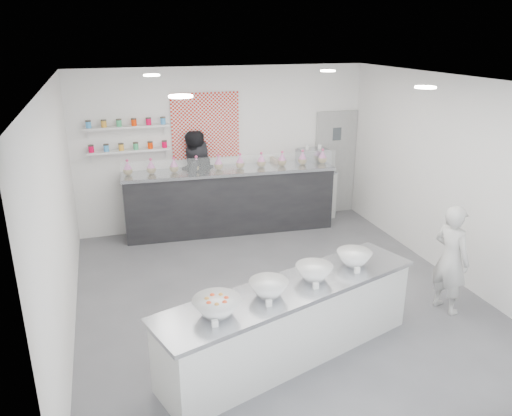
% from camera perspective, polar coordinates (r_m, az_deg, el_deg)
% --- Properties ---
extents(floor, '(6.00, 6.00, 0.00)m').
position_cam_1_polar(floor, '(7.29, 2.37, -9.88)').
color(floor, '#515156').
rests_on(floor, ground).
extents(ceiling, '(6.00, 6.00, 0.00)m').
position_cam_1_polar(ceiling, '(6.38, 2.76, 14.30)').
color(ceiling, white).
rests_on(ceiling, floor).
extents(back_wall, '(5.50, 0.00, 5.50)m').
position_cam_1_polar(back_wall, '(9.46, -3.64, 6.81)').
color(back_wall, white).
rests_on(back_wall, floor).
extents(left_wall, '(0.00, 6.00, 6.00)m').
position_cam_1_polar(left_wall, '(6.35, -21.51, -1.02)').
color(left_wall, white).
rests_on(left_wall, floor).
extents(right_wall, '(0.00, 6.00, 6.00)m').
position_cam_1_polar(right_wall, '(8.01, 21.42, 3.13)').
color(right_wall, white).
rests_on(right_wall, floor).
extents(back_door, '(0.88, 0.04, 2.10)m').
position_cam_1_polar(back_door, '(10.31, 9.00, 5.11)').
color(back_door, gray).
rests_on(back_door, floor).
extents(pattern_panel, '(1.25, 0.03, 1.20)m').
position_cam_1_polar(pattern_panel, '(9.27, -5.79, 9.33)').
color(pattern_panel, '#C11103').
rests_on(pattern_panel, back_wall).
extents(jar_shelf_lower, '(1.45, 0.22, 0.04)m').
position_cam_1_polar(jar_shelf_lower, '(9.10, -14.33, 6.37)').
color(jar_shelf_lower, silver).
rests_on(jar_shelf_lower, back_wall).
extents(jar_shelf_upper, '(1.45, 0.22, 0.04)m').
position_cam_1_polar(jar_shelf_upper, '(9.01, -14.55, 8.97)').
color(jar_shelf_upper, silver).
rests_on(jar_shelf_upper, back_wall).
extents(preserve_jars, '(1.45, 0.10, 0.56)m').
position_cam_1_polar(preserve_jars, '(9.02, -14.47, 8.07)').
color(preserve_jars, '#ED003B').
rests_on(preserve_jars, jar_shelf_lower).
extents(downlight_0, '(0.24, 0.24, 0.02)m').
position_cam_1_polar(downlight_0, '(5.06, -8.61, 12.51)').
color(downlight_0, white).
rests_on(downlight_0, ceiling).
extents(downlight_1, '(0.24, 0.24, 0.02)m').
position_cam_1_polar(downlight_1, '(6.15, 18.80, 12.93)').
color(downlight_1, white).
rests_on(downlight_1, ceiling).
extents(downlight_2, '(0.24, 0.24, 0.02)m').
position_cam_1_polar(downlight_2, '(7.63, -11.85, 14.64)').
color(downlight_2, white).
rests_on(downlight_2, ceiling).
extents(downlight_3, '(0.24, 0.24, 0.02)m').
position_cam_1_polar(downlight_3, '(8.39, 8.22, 15.26)').
color(downlight_3, white).
rests_on(downlight_3, ceiling).
extents(prep_counter, '(3.34, 1.73, 0.89)m').
position_cam_1_polar(prep_counter, '(5.86, 4.02, -12.83)').
color(prep_counter, silver).
rests_on(prep_counter, floor).
extents(back_bar, '(3.92, 0.97, 1.20)m').
position_cam_1_polar(back_bar, '(9.33, -2.99, 0.89)').
color(back_bar, black).
rests_on(back_bar, floor).
extents(sneeze_guard, '(3.81, 0.28, 0.33)m').
position_cam_1_polar(sneeze_guard, '(8.79, -2.67, 4.93)').
color(sneeze_guard, white).
rests_on(sneeze_guard, back_bar).
extents(espresso_ledge, '(1.28, 0.41, 0.95)m').
position_cam_1_polar(espresso_ledge, '(10.00, 5.44, 1.38)').
color(espresso_ledge, silver).
rests_on(espresso_ledge, floor).
extents(espresso_machine, '(0.59, 0.41, 0.45)m').
position_cam_1_polar(espresso_machine, '(9.88, 6.53, 5.34)').
color(espresso_machine, '#93969E').
rests_on(espresso_machine, espresso_ledge).
extents(cup_stacks, '(0.25, 0.24, 0.33)m').
position_cam_1_polar(cup_stacks, '(9.63, 2.53, 4.71)').
color(cup_stacks, tan).
rests_on(cup_stacks, espresso_ledge).
extents(prep_bowls, '(2.43, 1.25, 0.17)m').
position_cam_1_polar(prep_bowls, '(5.60, 4.15, -8.22)').
color(prep_bowls, white).
rests_on(prep_bowls, prep_counter).
extents(label_cards, '(2.01, 0.04, 0.07)m').
position_cam_1_polar(label_cards, '(5.16, 4.46, -11.50)').
color(label_cards, white).
rests_on(label_cards, prep_counter).
extents(cookie_bags, '(3.76, 0.42, 0.28)m').
position_cam_1_polar(cookie_bags, '(9.12, -3.07, 5.31)').
color(cookie_bags, '#DD66BD').
rests_on(cookie_bags, back_bar).
extents(woman_prep, '(0.46, 0.61, 1.49)m').
position_cam_1_polar(woman_prep, '(7.09, 21.37, -5.46)').
color(woman_prep, beige).
rests_on(woman_prep, floor).
extents(staff_left, '(1.10, 0.98, 1.89)m').
position_cam_1_polar(staff_left, '(9.33, -7.14, 3.01)').
color(staff_left, black).
rests_on(staff_left, floor).
extents(staff_right, '(0.85, 0.55, 1.73)m').
position_cam_1_polar(staff_right, '(9.37, -6.59, 2.59)').
color(staff_right, black).
rests_on(staff_right, floor).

